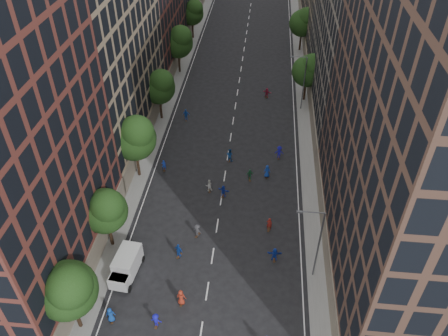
% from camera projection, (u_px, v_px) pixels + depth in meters
% --- Properties ---
extents(ground, '(240.00, 240.00, 0.00)m').
position_uv_depth(ground, '(233.00, 122.00, 67.61)').
color(ground, black).
rests_on(ground, ground).
extents(sidewalk_left, '(4.00, 105.00, 0.15)m').
position_uv_depth(sidewalk_left, '(166.00, 94.00, 74.29)').
color(sidewalk_left, slate).
rests_on(sidewalk_left, ground).
extents(sidewalk_right, '(4.00, 105.00, 0.15)m').
position_uv_depth(sidewalk_right, '(309.00, 101.00, 72.45)').
color(sidewalk_right, slate).
rests_on(sidewalk_right, ground).
extents(bldg_left_b, '(14.00, 26.00, 34.00)m').
position_uv_depth(bldg_left_b, '(80.00, 21.00, 54.52)').
color(bldg_left_b, '#8D775C').
rests_on(bldg_left_b, ground).
extents(bldg_right_a, '(14.00, 30.00, 36.00)m').
position_uv_depth(bldg_right_a, '(443.00, 116.00, 35.49)').
color(bldg_right_a, '#4C3328').
rests_on(bldg_right_a, ground).
extents(bldg_right_b, '(14.00, 28.00, 33.00)m').
position_uv_depth(bldg_right_b, '(377.00, 11.00, 58.88)').
color(bldg_right_b, '#655E53').
rests_on(bldg_right_b, ground).
extents(tree_left_0, '(5.20, 5.20, 8.83)m').
position_uv_depth(tree_left_0, '(68.00, 289.00, 36.73)').
color(tree_left_0, black).
rests_on(tree_left_0, ground).
extents(tree_left_1, '(4.80, 4.80, 8.21)m').
position_uv_depth(tree_left_1, '(106.00, 210.00, 44.73)').
color(tree_left_1, black).
rests_on(tree_left_1, ground).
extents(tree_left_2, '(5.60, 5.60, 9.45)m').
position_uv_depth(tree_left_2, '(135.00, 137.00, 53.49)').
color(tree_left_2, black).
rests_on(tree_left_2, ground).
extents(tree_left_3, '(5.00, 5.00, 8.58)m').
position_uv_depth(tree_left_3, '(159.00, 86.00, 64.69)').
color(tree_left_3, black).
rests_on(tree_left_3, ground).
extents(tree_left_4, '(5.40, 5.40, 9.08)m').
position_uv_depth(tree_left_4, '(179.00, 41.00, 76.89)').
color(tree_left_4, black).
rests_on(tree_left_4, ground).
extents(tree_left_5, '(4.80, 4.80, 8.33)m').
position_uv_depth(tree_left_5, '(193.00, 12.00, 89.55)').
color(tree_left_5, black).
rests_on(tree_left_5, ground).
extents(tree_right_a, '(5.00, 5.00, 8.39)m').
position_uv_depth(tree_right_a, '(309.00, 70.00, 69.28)').
color(tree_right_a, black).
rests_on(tree_right_a, ground).
extents(tree_right_b, '(5.20, 5.20, 8.83)m').
position_uv_depth(tree_right_b, '(304.00, 22.00, 84.55)').
color(tree_right_b, black).
rests_on(tree_right_b, ground).
extents(streetlamp_near, '(2.64, 0.22, 9.06)m').
position_uv_depth(streetlamp_near, '(317.00, 241.00, 41.89)').
color(streetlamp_near, '#595B60').
rests_on(streetlamp_near, ground).
extents(streetlamp_far, '(2.64, 0.22, 9.06)m').
position_uv_depth(streetlamp_far, '(303.00, 80.00, 67.44)').
color(streetlamp_far, '#595B60').
rests_on(streetlamp_far, ground).
extents(cargo_van, '(2.68, 4.90, 2.50)m').
position_uv_depth(cargo_van, '(126.00, 266.00, 44.44)').
color(cargo_van, silver).
rests_on(cargo_van, ground).
extents(skater_0, '(0.98, 0.76, 1.78)m').
position_uv_depth(skater_0, '(111.00, 315.00, 40.52)').
color(skater_0, navy).
rests_on(skater_0, ground).
extents(skater_3, '(1.08, 0.69, 1.58)m').
position_uv_depth(skater_3, '(156.00, 320.00, 40.19)').
color(skater_3, '#1515AB').
rests_on(skater_3, ground).
extents(skater_4, '(1.14, 0.83, 1.79)m').
position_uv_depth(skater_4, '(179.00, 251.00, 46.50)').
color(skater_4, '#123997').
rests_on(skater_4, ground).
extents(skater_5, '(1.57, 0.55, 1.67)m').
position_uv_depth(skater_5, '(275.00, 255.00, 46.16)').
color(skater_5, '#122E96').
rests_on(skater_5, ground).
extents(skater_6, '(0.95, 0.65, 1.86)m').
position_uv_depth(skater_6, '(181.00, 298.00, 41.94)').
color(skater_6, '#9E2C1A').
rests_on(skater_6, ground).
extents(skater_7, '(0.70, 0.52, 1.75)m').
position_uv_depth(skater_7, '(269.00, 224.00, 49.54)').
color(skater_7, maroon).
rests_on(skater_7, ground).
extents(skater_8, '(0.99, 0.87, 1.70)m').
position_uv_depth(skater_8, '(209.00, 186.00, 54.73)').
color(skater_8, beige).
rests_on(skater_8, ground).
extents(skater_9, '(1.17, 0.94, 1.59)m').
position_uv_depth(skater_9, '(197.00, 231.00, 48.88)').
color(skater_9, '#3A393E').
rests_on(skater_9, ground).
extents(skater_10, '(1.00, 0.56, 1.61)m').
position_uv_depth(skater_10, '(250.00, 175.00, 56.47)').
color(skater_10, '#1F673A').
rests_on(skater_10, ground).
extents(skater_11, '(1.55, 0.92, 1.59)m').
position_uv_depth(skater_11, '(223.00, 191.00, 54.00)').
color(skater_11, '#13299C').
rests_on(skater_11, ground).
extents(skater_12, '(0.89, 0.60, 1.79)m').
position_uv_depth(skater_12, '(267.00, 172.00, 56.85)').
color(skater_12, navy).
rests_on(skater_12, ground).
extents(skater_13, '(0.62, 0.44, 1.57)m').
position_uv_depth(skater_13, '(164.00, 165.00, 58.05)').
color(skater_13, '#1638BA').
rests_on(skater_13, ground).
extents(skater_14, '(1.12, 1.01, 1.89)m').
position_uv_depth(skater_14, '(230.00, 155.00, 59.52)').
color(skater_14, '#1348A0').
rests_on(skater_14, ground).
extents(skater_15, '(1.26, 0.77, 1.88)m').
position_uv_depth(skater_15, '(279.00, 152.00, 60.00)').
color(skater_15, '#141293').
rests_on(skater_15, ground).
extents(skater_16, '(1.12, 0.51, 1.87)m').
position_uv_depth(skater_16, '(186.00, 115.00, 67.54)').
color(skater_16, '#1543AB').
rests_on(skater_16, ground).
extents(skater_17, '(1.61, 1.03, 1.66)m').
position_uv_depth(skater_17, '(267.00, 93.00, 73.12)').
color(skater_17, '#A21B38').
rests_on(skater_17, ground).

